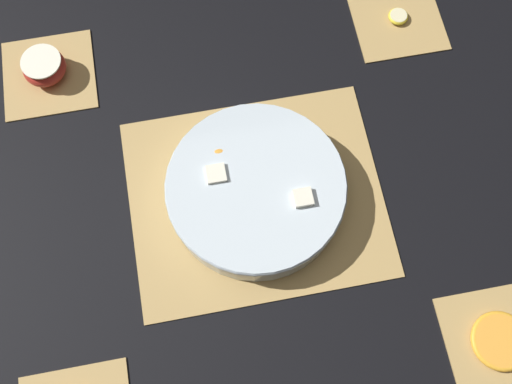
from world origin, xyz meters
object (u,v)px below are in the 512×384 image
orange_slice_whole (500,341)px  banana_coin_single (398,16)px  apple_half (44,67)px  fruit_salad_bowl (256,190)px

orange_slice_whole → banana_coin_single: orange_slice_whole is taller
apple_half → banana_coin_single: (-0.65, -0.00, -0.02)m
fruit_salad_bowl → banana_coin_single: bearing=-137.3°
fruit_salad_bowl → orange_slice_whole: fruit_salad_bowl is taller
fruit_salad_bowl → apple_half: size_ratio=3.80×
orange_slice_whole → banana_coin_single: 0.60m
orange_slice_whole → banana_coin_single: bearing=-90.0°
fruit_salad_bowl → apple_half: fruit_salad_bowl is taller
banana_coin_single → fruit_salad_bowl: bearing=42.7°
apple_half → orange_slice_whole: apple_half is taller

